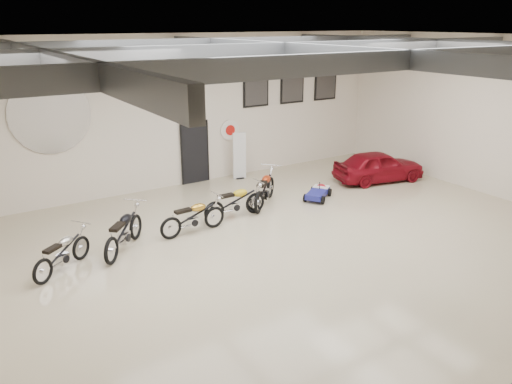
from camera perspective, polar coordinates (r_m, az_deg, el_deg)
floor at (r=12.57m, az=2.94°, el=-6.26°), size 16.00×12.00×0.01m
ceiling at (r=11.38m, az=3.38°, el=17.17°), size 16.00×12.00×0.01m
back_wall at (r=16.87m, az=-8.84°, el=9.00°), size 16.00×0.02×5.00m
right_wall at (r=17.53m, az=25.24°, el=7.80°), size 0.02×12.00×5.00m
ceiling_beams at (r=11.39m, az=3.35°, el=15.91°), size 15.80×11.80×0.32m
door at (r=17.33m, az=-7.02°, el=4.44°), size 0.92×0.08×2.10m
logo_plaque at (r=15.64m, az=-22.47°, el=8.15°), size 2.30×0.06×1.16m
poster_left at (r=18.14m, az=-0.01°, el=11.82°), size 1.05×0.08×1.35m
poster_mid at (r=19.04m, az=4.16°, el=12.11°), size 1.05×0.08×1.35m
poster_right at (r=20.02m, az=7.94°, el=12.32°), size 1.05×0.08×1.35m
oil_sign at (r=17.81m, az=-3.01°, el=7.09°), size 0.72×0.10×0.72m
banner_stand at (r=17.68m, az=-1.90°, el=4.25°), size 0.50×0.28×1.74m
motorcycle_silver at (r=12.02m, az=-21.31°, el=-6.42°), size 1.75×1.53×0.93m
motorcycle_black at (r=12.55m, az=-14.91°, el=-4.30°), size 1.83×1.94×1.06m
motorcycle_gold at (r=13.24m, az=-7.23°, el=-2.76°), size 1.89×0.69×0.97m
motorcycle_yellow at (r=14.18m, az=-2.42°, el=-1.06°), size 1.93×0.61×1.00m
motorcycle_red at (r=15.15m, az=0.99°, el=0.43°), size 1.97×1.87×1.08m
go_kart at (r=15.99m, az=7.20°, el=0.23°), size 1.55×1.35×0.52m
vintage_car at (r=17.99m, az=13.85°, el=2.90°), size 1.94×3.40×1.09m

